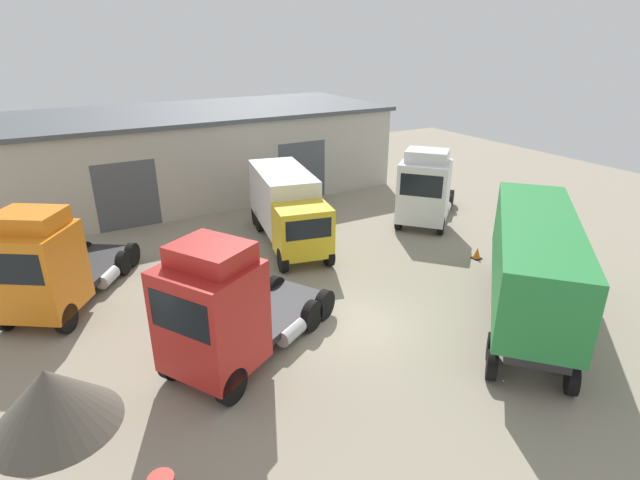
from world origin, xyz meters
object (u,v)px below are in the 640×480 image
(container_trailer_green, at_px, (534,259))
(traffic_cone, at_px, (477,253))
(tractor_unit_white, at_px, (425,190))
(tractor_unit_orange, at_px, (46,266))
(box_truck_yellow, at_px, (287,204))
(gravel_pile, at_px, (50,398))
(tractor_unit_red, at_px, (223,312))

(container_trailer_green, height_order, traffic_cone, container_trailer_green)
(tractor_unit_white, height_order, tractor_unit_orange, tractor_unit_white)
(container_trailer_green, bearing_deg, box_truck_yellow, 67.95)
(tractor_unit_white, bearing_deg, gravel_pile, -20.56)
(tractor_unit_red, bearing_deg, gravel_pile, -29.32)
(tractor_unit_orange, height_order, gravel_pile, tractor_unit_orange)
(tractor_unit_white, xyz_separation_m, box_truck_yellow, (-7.41, 1.56, -0.02))
(tractor_unit_red, relative_size, traffic_cone, 12.33)
(tractor_unit_red, distance_m, traffic_cone, 13.21)
(tractor_unit_white, relative_size, gravel_pile, 1.84)
(container_trailer_green, distance_m, traffic_cone, 5.94)
(tractor_unit_orange, bearing_deg, tractor_unit_red, 68.56)
(container_trailer_green, relative_size, tractor_unit_red, 1.24)
(container_trailer_green, relative_size, box_truck_yellow, 1.11)
(tractor_unit_orange, distance_m, traffic_cone, 17.88)
(tractor_unit_orange, bearing_deg, container_trailer_green, 92.28)
(gravel_pile, bearing_deg, traffic_cone, 7.18)
(tractor_unit_orange, relative_size, gravel_pile, 2.01)
(gravel_pile, relative_size, traffic_cone, 6.18)
(container_trailer_green, distance_m, tractor_unit_orange, 17.21)
(box_truck_yellow, relative_size, tractor_unit_orange, 1.12)
(tractor_unit_white, distance_m, gravel_pile, 19.70)
(gravel_pile, height_order, traffic_cone, gravel_pile)
(gravel_pile, bearing_deg, box_truck_yellow, 37.49)
(box_truck_yellow, bearing_deg, container_trailer_green, 32.13)
(gravel_pile, xyz_separation_m, traffic_cone, (17.71, 2.23, -0.64))
(box_truck_yellow, height_order, tractor_unit_red, tractor_unit_red)
(tractor_unit_white, distance_m, traffic_cone, 5.01)
(container_trailer_green, relative_size, gravel_pile, 2.48)
(tractor_unit_orange, xyz_separation_m, traffic_cone, (17.30, -4.18, -1.69))
(gravel_pile, bearing_deg, tractor_unit_red, 0.85)
(tractor_unit_white, height_order, gravel_pile, tractor_unit_white)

